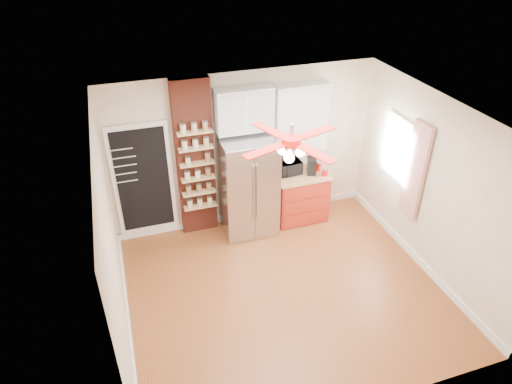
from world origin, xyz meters
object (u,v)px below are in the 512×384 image
object	(u,v)px
red_cabinet	(300,196)
ceiling_fan	(291,142)
coffee_maker	(312,166)
toaster_oven	(288,168)
canister_left	(325,172)
pantry_jar_oats	(188,161)
fridge	(248,186)

from	to	relation	value
red_cabinet	ceiling_fan	distance (m)	2.75
coffee_maker	ceiling_fan	bearing A→B (deg)	-103.81
red_cabinet	ceiling_fan	world-z (taller)	ceiling_fan
ceiling_fan	toaster_oven	size ratio (longest dim) A/B	3.37
red_cabinet	coffee_maker	xyz separation A→B (m)	(0.18, -0.02, 0.59)
canister_left	pantry_jar_oats	size ratio (longest dim) A/B	1.07
red_cabinet	coffee_maker	size ratio (longest dim) A/B	3.38
red_cabinet	toaster_oven	size ratio (longest dim) A/B	2.26
red_cabinet	toaster_oven	world-z (taller)	toaster_oven
pantry_jar_oats	fridge	bearing A→B (deg)	-8.25
coffee_maker	red_cabinet	bearing A→B (deg)	-165.25
fridge	red_cabinet	distance (m)	1.06
coffee_maker	toaster_oven	bearing A→B (deg)	-175.89
fridge	red_cabinet	bearing A→B (deg)	2.95
toaster_oven	coffee_maker	bearing A→B (deg)	-21.35
coffee_maker	pantry_jar_oats	world-z (taller)	pantry_jar_oats
red_cabinet	coffee_maker	distance (m)	0.61
fridge	coffee_maker	world-z (taller)	fridge
toaster_oven	red_cabinet	bearing A→B (deg)	-30.21
toaster_oven	fridge	bearing A→B (deg)	-175.37
toaster_oven	canister_left	bearing A→B (deg)	-30.07
red_cabinet	pantry_jar_oats	size ratio (longest dim) A/B	8.01
ceiling_fan	canister_left	size ratio (longest dim) A/B	11.11
ceiling_fan	canister_left	bearing A→B (deg)	49.55
toaster_oven	coffee_maker	size ratio (longest dim) A/B	1.49
red_cabinet	toaster_oven	xyz separation A→B (m)	(-0.20, 0.09, 0.56)
fridge	ceiling_fan	xyz separation A→B (m)	(0.05, -1.63, 1.55)
canister_left	coffee_maker	bearing A→B (deg)	141.17
fridge	toaster_oven	size ratio (longest dim) A/B	4.21
toaster_oven	canister_left	world-z (taller)	toaster_oven
toaster_oven	coffee_maker	world-z (taller)	coffee_maker
toaster_oven	ceiling_fan	bearing A→B (deg)	-117.87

